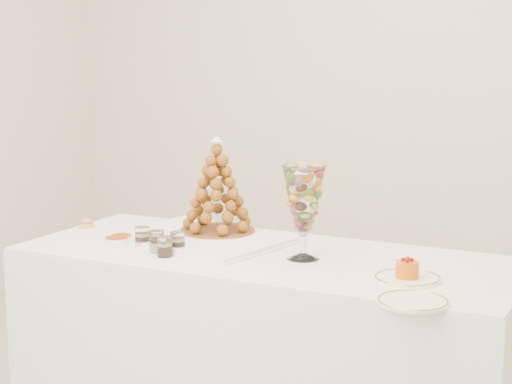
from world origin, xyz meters
The scene contains 15 objects.
buffet_table centered at (0.08, 0.22, 0.36)m, with size 1.90×0.84×0.71m.
lace_tray centered at (-0.24, 0.28, 0.72)m, with size 0.64×0.48×0.02m, color white.
macaron_vase centered at (0.23, 0.22, 0.93)m, with size 0.15×0.15×0.34m.
cake_plate centered at (0.66, 0.14, 0.72)m, with size 0.22×0.22×0.01m, color white.
spare_plate centered at (0.76, -0.10, 0.72)m, with size 0.22×0.22×0.01m, color white.
pink_tart centered at (-0.80, 0.24, 0.73)m, with size 0.07×0.07×0.04m.
verrine_a centered at (-0.39, 0.08, 0.75)m, with size 0.06×0.06×0.08m, color white.
verrine_b centered at (-0.30, 0.06, 0.75)m, with size 0.06×0.06×0.08m, color white.
verrine_c centered at (-0.22, 0.08, 0.75)m, with size 0.06×0.06×0.08m, color white.
verrine_d centered at (-0.29, 0.04, 0.75)m, with size 0.05×0.05×0.07m, color white.
verrine_e centered at (-0.22, 0.00, 0.75)m, with size 0.05×0.05×0.07m, color white.
ramekin_back centered at (-0.50, 0.10, 0.72)m, with size 0.08×0.08×0.03m, color white.
ramekin_front centered at (-0.48, 0.05, 0.73)m, with size 0.09×0.09×0.03m, color white.
croquembouche centered at (-0.23, 0.37, 0.92)m, with size 0.30×0.30×0.38m.
mousse_cake centered at (0.66, 0.13, 0.75)m, with size 0.08×0.08×0.07m.
Camera 1 is at (1.56, -2.47, 1.48)m, focal length 60.00 mm.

